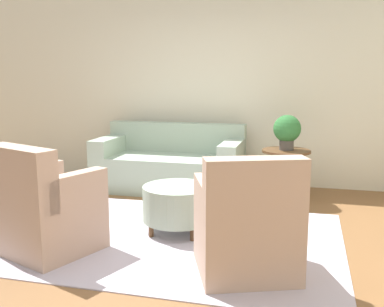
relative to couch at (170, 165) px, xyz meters
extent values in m
plane|color=brown|center=(0.50, -1.85, -0.33)|extent=(16.00, 16.00, 0.00)
cube|color=beige|center=(0.50, 0.63, 1.07)|extent=(8.85, 0.12, 2.80)
cube|color=#BCB2C1|center=(0.50, -1.85, -0.33)|extent=(3.40, 2.31, 0.01)
cube|color=#9EB29E|center=(0.00, -0.05, -0.09)|extent=(1.98, 0.94, 0.48)
cube|color=#9EB29E|center=(0.00, 0.32, 0.35)|extent=(1.98, 0.20, 0.41)
cube|color=#9EB29E|center=(-0.87, -0.07, 0.26)|extent=(0.24, 0.90, 0.23)
cube|color=#9EB29E|center=(0.87, -0.07, 0.26)|extent=(0.24, 0.90, 0.23)
cube|color=brown|center=(0.00, -0.49, -0.30)|extent=(1.78, 0.05, 0.06)
cube|color=tan|center=(-0.38, -2.40, -0.10)|extent=(0.96, 0.95, 0.45)
cube|color=tan|center=(-0.47, -2.65, 0.39)|extent=(0.77, 0.45, 0.53)
cube|color=tan|center=(-0.09, -2.49, 0.27)|extent=(0.38, 0.69, 0.29)
cube|color=tan|center=(-0.66, -2.28, 0.27)|extent=(0.38, 0.69, 0.29)
cube|color=brown|center=(-0.26, -2.09, -0.29)|extent=(0.65, 0.29, 0.06)
cube|color=tan|center=(1.38, -2.40, -0.10)|extent=(0.96, 0.95, 0.45)
cube|color=tan|center=(1.47, -2.65, 0.39)|extent=(0.77, 0.45, 0.53)
cube|color=tan|center=(1.65, -2.28, 0.27)|extent=(0.38, 0.69, 0.29)
cube|color=tan|center=(1.09, -2.49, 0.27)|extent=(0.38, 0.69, 0.29)
cube|color=brown|center=(1.26, -2.09, -0.29)|extent=(0.65, 0.29, 0.06)
cylinder|color=#9EB29E|center=(0.59, -1.66, -0.03)|extent=(0.70, 0.70, 0.35)
cylinder|color=brown|center=(0.38, -1.87, -0.26)|extent=(0.05, 0.05, 0.12)
cylinder|color=brown|center=(0.80, -1.87, -0.26)|extent=(0.05, 0.05, 0.12)
cylinder|color=brown|center=(0.38, -1.45, -0.26)|extent=(0.05, 0.05, 0.12)
cylinder|color=brown|center=(0.80, -1.45, -0.26)|extent=(0.05, 0.05, 0.12)
cylinder|color=brown|center=(1.57, -0.21, 0.30)|extent=(0.60, 0.60, 0.03)
cylinder|color=brown|center=(1.57, -0.21, -0.02)|extent=(0.08, 0.08, 0.62)
cylinder|color=brown|center=(1.57, -0.21, -0.32)|extent=(0.33, 0.33, 0.03)
cylinder|color=#4C4742|center=(1.57, -0.21, 0.38)|extent=(0.18, 0.18, 0.12)
sphere|color=#2D6B33|center=(1.57, -0.21, 0.58)|extent=(0.34, 0.34, 0.34)
camera|label=1|loc=(1.82, -5.81, 1.24)|focal=42.00mm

